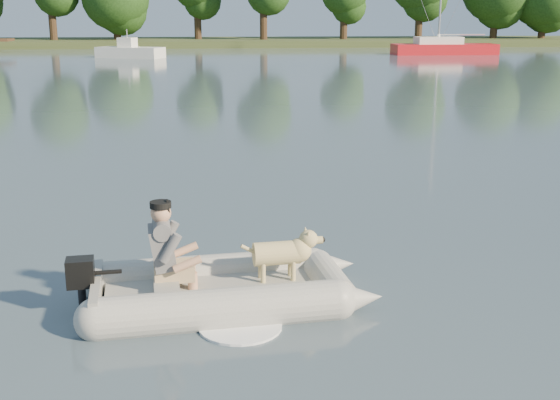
{
  "coord_description": "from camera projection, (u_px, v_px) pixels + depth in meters",
  "views": [
    {
      "loc": [
        -0.67,
        -6.88,
        3.18
      ],
      "look_at": [
        0.12,
        2.1,
        0.75
      ],
      "focal_mm": 45.0,
      "sensor_mm": 36.0,
      "label": 1
    }
  ],
  "objects": [
    {
      "name": "motorboat",
      "position": [
        130.0,
        44.0,
        48.89
      ],
      "size": [
        5.17,
        3.61,
        2.04
      ],
      "primitive_type": null,
      "rotation": [
        0.0,
        0.0,
        -0.4
      ],
      "color": "white",
      "rests_on": "water"
    },
    {
      "name": "man",
      "position": [
        164.0,
        244.0,
        7.65
      ],
      "size": [
        0.74,
        0.65,
        1.0
      ],
      "primitive_type": null,
      "rotation": [
        0.0,
        0.0,
        0.11
      ],
      "color": "slate",
      "rests_on": "dinghy"
    },
    {
      "name": "dog",
      "position": [
        277.0,
        257.0,
        7.95
      ],
      "size": [
        0.9,
        0.4,
        0.58
      ],
      "primitive_type": null,
      "rotation": [
        0.0,
        0.0,
        0.11
      ],
      "color": "tan",
      "rests_on": "dinghy"
    },
    {
      "name": "outboard_motor",
      "position": [
        82.0,
        289.0,
        7.54
      ],
      "size": [
        0.41,
        0.31,
        0.73
      ],
      "primitive_type": null,
      "rotation": [
        0.0,
        0.0,
        0.11
      ],
      "color": "black",
      "rests_on": "dinghy"
    },
    {
      "name": "dinghy",
      "position": [
        224.0,
        257.0,
        7.77
      ],
      "size": [
        4.62,
        3.36,
        1.3
      ],
      "primitive_type": null,
      "rotation": [
        0.0,
        0.0,
        0.11
      ],
      "color": "#999A95",
      "rests_on": "water"
    },
    {
      "name": "shore_bank",
      "position": [
        224.0,
        43.0,
        67.06
      ],
      "size": [
        160.0,
        12.0,
        0.7
      ],
      "primitive_type": "cube",
      "color": "#47512D",
      "rests_on": "water"
    },
    {
      "name": "water",
      "position": [
        286.0,
        319.0,
        7.5
      ],
      "size": [
        160.0,
        160.0,
        0.0
      ],
      "primitive_type": "plane",
      "color": "slate",
      "rests_on": "ground"
    },
    {
      "name": "sailboat",
      "position": [
        443.0,
        48.0,
        52.97
      ],
      "size": [
        7.79,
        2.4,
        10.68
      ],
      "rotation": [
        0.0,
        0.0,
        0.01
      ],
      "color": "red",
      "rests_on": "water"
    }
  ]
}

